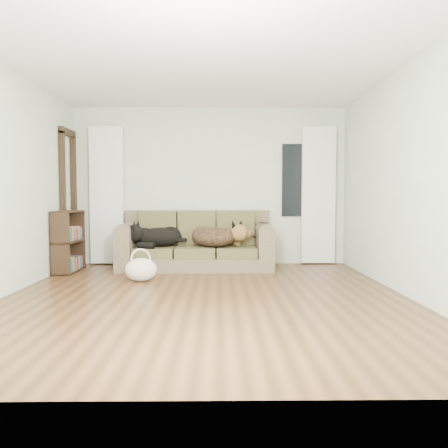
{
  "coord_description": "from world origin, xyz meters",
  "views": [
    {
      "loc": [
        0.15,
        -4.81,
        1.1
      ],
      "look_at": [
        0.22,
        1.6,
        0.72
      ],
      "focal_mm": 35.0,
      "sensor_mm": 36.0,
      "label": 1
    }
  ],
  "objects_px": {
    "bookshelf": "(68,239)",
    "dog_shepherd": "(216,238)",
    "sofa": "(196,240)",
    "dog_black_lab": "(156,238)",
    "tote_bag": "(141,269)"
  },
  "relations": [
    {
      "from": "dog_shepherd",
      "to": "dog_black_lab",
      "type": "bearing_deg",
      "value": 31.83
    },
    {
      "from": "dog_shepherd",
      "to": "bookshelf",
      "type": "relative_size",
      "value": 0.82
    },
    {
      "from": "dog_shepherd",
      "to": "bookshelf",
      "type": "distance_m",
      "value": 2.21
    },
    {
      "from": "tote_bag",
      "to": "bookshelf",
      "type": "height_order",
      "value": "bookshelf"
    },
    {
      "from": "dog_shepherd",
      "to": "tote_bag",
      "type": "xyz_separation_m",
      "value": [
        -0.99,
        -0.98,
        -0.33
      ]
    },
    {
      "from": "dog_black_lab",
      "to": "dog_shepherd",
      "type": "height_order",
      "value": "dog_shepherd"
    },
    {
      "from": "dog_shepherd",
      "to": "bookshelf",
      "type": "height_order",
      "value": "bookshelf"
    },
    {
      "from": "dog_black_lab",
      "to": "bookshelf",
      "type": "height_order",
      "value": "bookshelf"
    },
    {
      "from": "bookshelf",
      "to": "tote_bag",
      "type": "bearing_deg",
      "value": -29.8
    },
    {
      "from": "dog_shepherd",
      "to": "tote_bag",
      "type": "bearing_deg",
      "value": 78.32
    },
    {
      "from": "bookshelf",
      "to": "dog_shepherd",
      "type": "bearing_deg",
      "value": 8.18
    },
    {
      "from": "sofa",
      "to": "dog_black_lab",
      "type": "height_order",
      "value": "sofa"
    },
    {
      "from": "sofa",
      "to": "dog_black_lab",
      "type": "relative_size",
      "value": 3.25
    },
    {
      "from": "bookshelf",
      "to": "sofa",
      "type": "bearing_deg",
      "value": 11.06
    },
    {
      "from": "bookshelf",
      "to": "dog_black_lab",
      "type": "bearing_deg",
      "value": 13.66
    }
  ]
}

